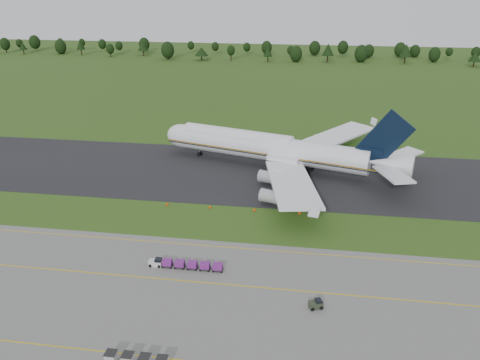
% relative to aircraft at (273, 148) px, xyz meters
% --- Properties ---
extents(ground, '(600.00, 600.00, 0.00)m').
position_rel_aircraft_xyz_m(ground, '(-8.30, -33.42, -5.69)').
color(ground, '#2B4A16').
rests_on(ground, ground).
extents(apron, '(300.00, 52.00, 0.06)m').
position_rel_aircraft_xyz_m(apron, '(-8.30, -67.42, -5.66)').
color(apron, slate).
rests_on(apron, ground).
extents(taxiway, '(300.00, 40.00, 0.08)m').
position_rel_aircraft_xyz_m(taxiway, '(-8.30, -5.42, -5.65)').
color(taxiway, black).
rests_on(taxiway, ground).
extents(apron_markings, '(300.00, 30.20, 0.01)m').
position_rel_aircraft_xyz_m(apron_markings, '(-8.30, -60.41, -5.63)').
color(apron_markings, gold).
rests_on(apron_markings, apron).
extents(tree_line, '(528.68, 22.95, 11.81)m').
position_rel_aircraft_xyz_m(tree_line, '(-10.47, 185.95, 0.48)').
color(tree_line, black).
rests_on(tree_line, ground).
extents(aircraft, '(71.11, 66.56, 19.94)m').
position_rel_aircraft_xyz_m(aircraft, '(0.00, 0.00, 0.00)').
color(aircraft, white).
rests_on(aircraft, ground).
extents(baggage_train, '(13.75, 1.46, 1.40)m').
position_rel_aircraft_xyz_m(baggage_train, '(-11.88, -51.53, -4.88)').
color(baggage_train, silver).
rests_on(baggage_train, apron).
extents(utility_cart, '(2.45, 1.97, 1.17)m').
position_rel_aircraft_xyz_m(utility_cart, '(11.64, -59.47, -5.06)').
color(utility_cart, '#2B3324').
rests_on(utility_cart, apron).
extents(uld_row, '(8.75, 1.55, 1.54)m').
position_rel_aircraft_xyz_m(uld_row, '(-12.59, -74.98, -4.86)').
color(uld_row, '#AEAEAE').
rests_on(uld_row, apron).
extents(edge_markers, '(31.08, 0.30, 0.60)m').
position_rel_aircraft_xyz_m(edge_markers, '(-7.03, -27.28, -5.42)').
color(edge_markers, '#E44307').
rests_on(edge_markers, ground).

